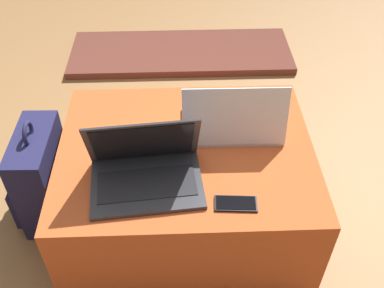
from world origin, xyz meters
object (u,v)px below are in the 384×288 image
Objects in this scene: backpack at (40,177)px; laptop_near at (146,169)px; cell_phone at (236,204)px; laptop_far at (232,123)px.

laptop_near is at bearing 64.23° from backpack.
backpack is at bearing 68.63° from cell_phone.
laptop_far is at bearing 0.32° from cell_phone.
laptop_far reaches higher than cell_phone.
laptop_near is 0.59m from backpack.
laptop_near reaches higher than backpack.
backpack is at bearing 0.10° from laptop_far.
laptop_far is (0.31, 0.23, -0.00)m from laptop_near.
laptop_near is 0.32m from cell_phone.
laptop_near is 0.80× the size of backpack.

